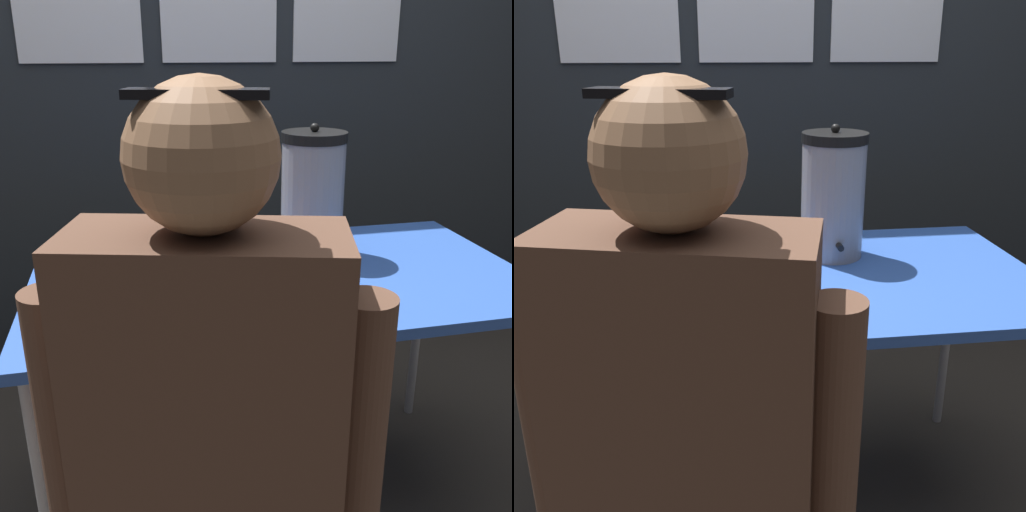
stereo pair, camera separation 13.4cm
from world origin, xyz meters
TOP-DOWN VIEW (x-y plane):
  - ground_plane at (0.00, 0.00)m, footprint 12.00×12.00m
  - back_wall at (0.00, 1.00)m, footprint 6.00×0.11m
  - folding_table at (0.00, 0.00)m, footprint 1.33×0.74m
  - donut_box at (-0.23, -0.07)m, footprint 0.39×0.28m
  - coffee_urn at (0.13, 0.15)m, footprint 0.19×0.21m
  - cell_phone at (-0.56, -0.18)m, footprint 0.14×0.17m
  - person_seated at (-0.29, -0.64)m, footprint 0.54×0.30m

SIDE VIEW (x-z plane):
  - ground_plane at x=0.00m, z-range 0.00..0.00m
  - person_seated at x=-0.29m, z-range -0.02..1.30m
  - folding_table at x=0.00m, z-range 0.33..1.10m
  - cell_phone at x=-0.56m, z-range 0.77..0.78m
  - donut_box at x=-0.23m, z-range 0.77..0.82m
  - coffee_urn at x=0.13m, z-range 0.76..1.14m
  - back_wall at x=0.00m, z-range 0.00..2.50m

